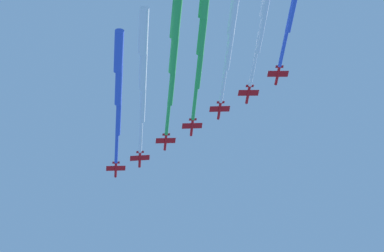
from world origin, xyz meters
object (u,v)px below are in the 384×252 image
jet_port_mid (202,32)px  jet_port_inner (143,67)px  jet_starboard_inner (174,51)px  jet_lead (118,84)px  jet_starboard_mid (233,11)px

jet_port_mid → jet_port_inner: bearing=-135.1°
jet_starboard_inner → jet_lead: bearing=-137.5°
jet_lead → jet_port_mid: bearing=41.3°
jet_port_inner → jet_starboard_inner: 13.29m
jet_port_mid → jet_lead: bearing=-138.7°
jet_lead → jet_port_mid: size_ratio=1.01×
jet_port_inner → jet_port_mid: (18.86, 18.78, 1.26)m
jet_port_inner → jet_starboard_mid: size_ratio=1.04×
jet_port_inner → jet_starboard_inner: size_ratio=1.04×
jet_lead → jet_starboard_mid: (40.64, 36.13, -0.78)m
jet_port_inner → jet_starboard_inner: (8.28, 10.25, 1.68)m
jet_starboard_inner → jet_port_mid: size_ratio=0.99×
jet_lead → jet_starboard_inner: bearing=42.5°
jet_starboard_inner → jet_port_inner: bearing=-128.9°
jet_port_inner → jet_lead: bearing=-145.5°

